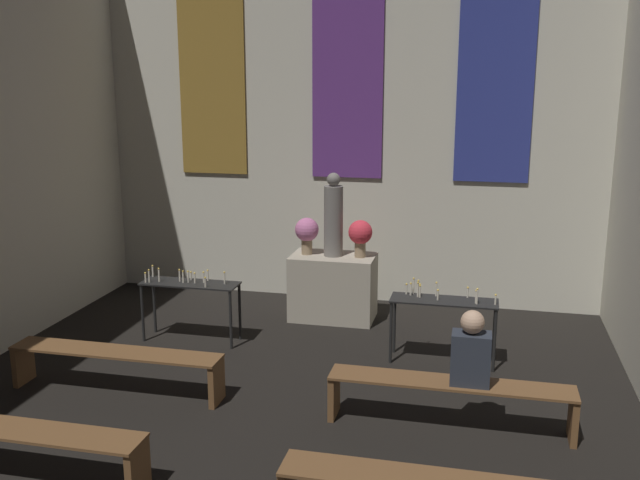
{
  "coord_description": "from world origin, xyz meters",
  "views": [
    {
      "loc": [
        1.92,
        0.09,
        3.25
      ],
      "look_at": [
        0.0,
        8.43,
        1.28
      ],
      "focal_mm": 40.0,
      "sensor_mm": 36.0,
      "label": 1
    }
  ],
  "objects_px": {
    "pew_back_left": "(116,361)",
    "person_seated": "(471,351)",
    "pew_back_right": "(450,393)",
    "flower_vase_right": "(360,234)",
    "altar": "(333,287)",
    "statue": "(333,218)",
    "candle_rack_left": "(190,291)",
    "flower_vase_left": "(307,232)",
    "pew_third_left": "(12,441)",
    "candle_rack_right": "(443,308)"
  },
  "relations": [
    {
      "from": "flower_vase_right",
      "to": "person_seated",
      "type": "xyz_separation_m",
      "value": [
        1.53,
        -2.84,
        -0.42
      ]
    },
    {
      "from": "candle_rack_right",
      "to": "pew_third_left",
      "type": "bearing_deg",
      "value": -134.62
    },
    {
      "from": "statue",
      "to": "pew_back_right",
      "type": "height_order",
      "value": "statue"
    },
    {
      "from": "altar",
      "to": "pew_third_left",
      "type": "relative_size",
      "value": 0.5
    },
    {
      "from": "flower_vase_left",
      "to": "pew_back_left",
      "type": "bearing_deg",
      "value": -115.53
    },
    {
      "from": "altar",
      "to": "pew_third_left",
      "type": "xyz_separation_m",
      "value": [
        -1.72,
        -4.55,
        -0.1
      ]
    },
    {
      "from": "flower_vase_left",
      "to": "pew_third_left",
      "type": "bearing_deg",
      "value": -106.59
    },
    {
      "from": "pew_back_left",
      "to": "flower_vase_right",
      "type": "bearing_deg",
      "value": 53.61
    },
    {
      "from": "pew_back_right",
      "to": "person_seated",
      "type": "height_order",
      "value": "person_seated"
    },
    {
      "from": "statue",
      "to": "flower_vase_left",
      "type": "distance_m",
      "value": 0.42
    },
    {
      "from": "pew_third_left",
      "to": "pew_back_right",
      "type": "relative_size",
      "value": 1.0
    },
    {
      "from": "pew_back_left",
      "to": "person_seated",
      "type": "height_order",
      "value": "person_seated"
    },
    {
      "from": "candle_rack_right",
      "to": "pew_back_left",
      "type": "relative_size",
      "value": 0.53
    },
    {
      "from": "altar",
      "to": "candle_rack_right",
      "type": "distance_m",
      "value": 1.99
    },
    {
      "from": "statue",
      "to": "flower_vase_left",
      "type": "relative_size",
      "value": 2.24
    },
    {
      "from": "altar",
      "to": "statue",
      "type": "xyz_separation_m",
      "value": [
        0.0,
        0.0,
        0.97
      ]
    },
    {
      "from": "candle_rack_left",
      "to": "flower_vase_right",
      "type": "bearing_deg",
      "value": 32.45
    },
    {
      "from": "pew_third_left",
      "to": "person_seated",
      "type": "relative_size",
      "value": 3.22
    },
    {
      "from": "pew_back_left",
      "to": "statue",
      "type": "bearing_deg",
      "value": 58.73
    },
    {
      "from": "flower_vase_left",
      "to": "flower_vase_right",
      "type": "xyz_separation_m",
      "value": [
        0.74,
        0.0,
        0.0
      ]
    },
    {
      "from": "flower_vase_left",
      "to": "statue",
      "type": "bearing_deg",
      "value": 0.0
    },
    {
      "from": "statue",
      "to": "flower_vase_left",
      "type": "height_order",
      "value": "statue"
    },
    {
      "from": "person_seated",
      "to": "statue",
      "type": "bearing_deg",
      "value": 123.79
    },
    {
      "from": "statue",
      "to": "person_seated",
      "type": "bearing_deg",
      "value": -56.21
    },
    {
      "from": "pew_third_left",
      "to": "pew_back_right",
      "type": "xyz_separation_m",
      "value": [
        3.44,
        1.71,
        0.0
      ]
    },
    {
      "from": "candle_rack_left",
      "to": "pew_back_left",
      "type": "relative_size",
      "value": 0.53
    },
    {
      "from": "flower_vase_right",
      "to": "pew_back_left",
      "type": "distance_m",
      "value": 3.62
    },
    {
      "from": "candle_rack_right",
      "to": "person_seated",
      "type": "xyz_separation_m",
      "value": [
        0.34,
        -1.61,
        0.13
      ]
    },
    {
      "from": "person_seated",
      "to": "pew_back_left",
      "type": "bearing_deg",
      "value": 180.0
    },
    {
      "from": "statue",
      "to": "pew_third_left",
      "type": "bearing_deg",
      "value": -110.75
    },
    {
      "from": "flower_vase_right",
      "to": "pew_back_left",
      "type": "xyz_separation_m",
      "value": [
        -2.09,
        -2.84,
        -0.85
      ]
    },
    {
      "from": "pew_back_left",
      "to": "pew_back_right",
      "type": "xyz_separation_m",
      "value": [
        3.44,
        0.0,
        0.0
      ]
    },
    {
      "from": "flower_vase_right",
      "to": "pew_third_left",
      "type": "bearing_deg",
      "value": -114.69
    },
    {
      "from": "altar",
      "to": "candle_rack_left",
      "type": "xyz_separation_m",
      "value": [
        -1.56,
        -1.23,
        0.2
      ]
    },
    {
      "from": "pew_third_left",
      "to": "altar",
      "type": "bearing_deg",
      "value": 69.25
    },
    {
      "from": "flower_vase_right",
      "to": "pew_third_left",
      "type": "distance_m",
      "value": 5.07
    },
    {
      "from": "statue",
      "to": "pew_back_left",
      "type": "bearing_deg",
      "value": -121.27
    },
    {
      "from": "candle_rack_left",
      "to": "candle_rack_right",
      "type": "bearing_deg",
      "value": 0.06
    },
    {
      "from": "flower_vase_right",
      "to": "pew_third_left",
      "type": "relative_size",
      "value": 0.22
    },
    {
      "from": "pew_back_right",
      "to": "flower_vase_right",
      "type": "bearing_deg",
      "value": 115.53
    },
    {
      "from": "altar",
      "to": "flower_vase_right",
      "type": "height_order",
      "value": "flower_vase_right"
    },
    {
      "from": "pew_third_left",
      "to": "candle_rack_right",
      "type": "bearing_deg",
      "value": 45.38
    },
    {
      "from": "flower_vase_right",
      "to": "person_seated",
      "type": "bearing_deg",
      "value": -61.65
    },
    {
      "from": "statue",
      "to": "candle_rack_right",
      "type": "height_order",
      "value": "statue"
    },
    {
      "from": "altar",
      "to": "flower_vase_right",
      "type": "distance_m",
      "value": 0.84
    },
    {
      "from": "flower_vase_left",
      "to": "pew_back_left",
      "type": "distance_m",
      "value": 3.26
    },
    {
      "from": "statue",
      "to": "candle_rack_left",
      "type": "height_order",
      "value": "statue"
    },
    {
      "from": "flower_vase_right",
      "to": "pew_back_left",
      "type": "relative_size",
      "value": 0.22
    },
    {
      "from": "candle_rack_right",
      "to": "statue",
      "type": "bearing_deg",
      "value": 141.74
    },
    {
      "from": "altar",
      "to": "statue",
      "type": "distance_m",
      "value": 0.97
    }
  ]
}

